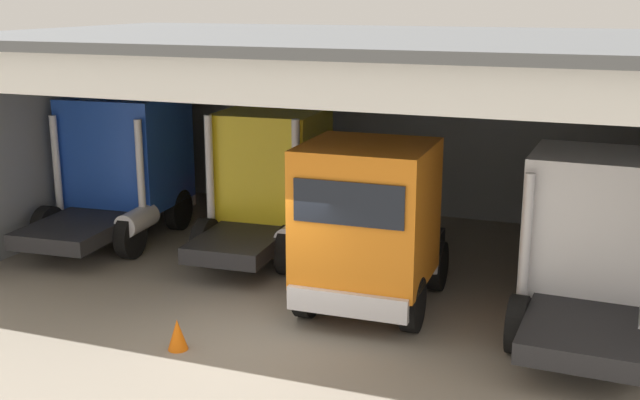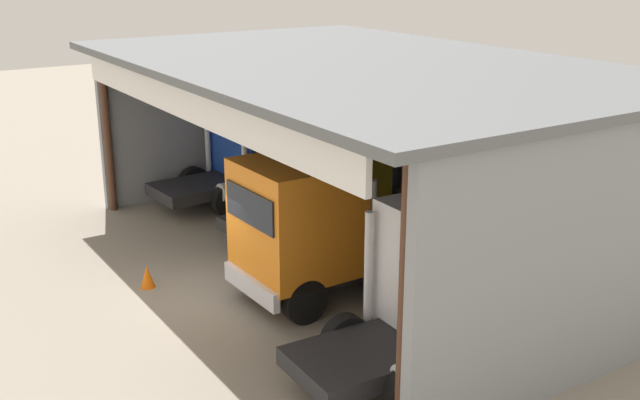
% 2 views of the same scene
% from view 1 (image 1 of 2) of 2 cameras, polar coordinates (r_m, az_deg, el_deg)
% --- Properties ---
extents(ground_plane, '(80.00, 80.00, 0.00)m').
position_cam_1_polar(ground_plane, '(14.74, -4.51, -9.61)').
color(ground_plane, gray).
rests_on(ground_plane, ground).
extents(workshop_shed, '(15.64, 9.94, 5.23)m').
position_cam_1_polar(workshop_shed, '(18.73, 2.48, 7.26)').
color(workshop_shed, gray).
rests_on(workshop_shed, ground).
extents(truck_blue_right_bay, '(2.95, 5.27, 3.57)m').
position_cam_1_polar(truck_blue_right_bay, '(20.76, -14.07, 2.59)').
color(truck_blue_right_bay, '#1E47B7').
rests_on(truck_blue_right_bay, ground).
extents(truck_yellow_left_bay, '(2.68, 4.80, 3.42)m').
position_cam_1_polar(truck_yellow_left_bay, '(18.89, -3.64, 1.55)').
color(truck_yellow_left_bay, yellow).
rests_on(truck_yellow_left_bay, ground).
extents(truck_orange_center_left_bay, '(2.60, 4.79, 3.37)m').
position_cam_1_polar(truck_orange_center_left_bay, '(15.25, 3.61, -1.67)').
color(truck_orange_center_left_bay, orange).
rests_on(truck_orange_center_left_bay, ground).
extents(truck_white_yard_outside, '(2.67, 4.66, 3.28)m').
position_cam_1_polar(truck_white_yard_outside, '(15.12, 19.37, -2.86)').
color(truck_white_yard_outside, white).
rests_on(truck_white_yard_outside, ground).
extents(oil_drum, '(0.58, 0.58, 0.87)m').
position_cam_1_polar(oil_drum, '(22.90, -5.29, 0.35)').
color(oil_drum, '#194CB2').
rests_on(oil_drum, ground).
extents(tool_cart, '(0.90, 0.60, 1.00)m').
position_cam_1_polar(tool_cart, '(22.76, -5.29, 0.42)').
color(tool_cart, red).
rests_on(tool_cart, ground).
extents(traffic_cone, '(0.36, 0.36, 0.56)m').
position_cam_1_polar(traffic_cone, '(14.21, -10.25, -9.53)').
color(traffic_cone, orange).
rests_on(traffic_cone, ground).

